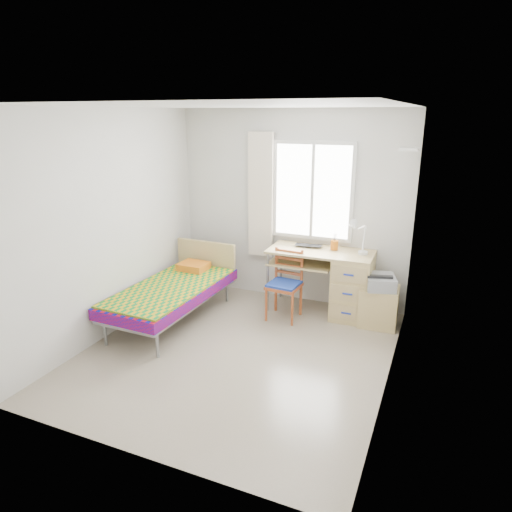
{
  "coord_description": "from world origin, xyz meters",
  "views": [
    {
      "loc": [
        1.95,
        -4.07,
        2.53
      ],
      "look_at": [
        -0.01,
        0.55,
        0.96
      ],
      "focal_mm": 32.0,
      "sensor_mm": 36.0,
      "label": 1
    }
  ],
  "objects_px": {
    "chair": "(286,280)",
    "cabinet": "(378,306)",
    "bed": "(174,290)",
    "printer": "(381,282)",
    "desk": "(347,283)"
  },
  "relations": [
    {
      "from": "chair",
      "to": "cabinet",
      "type": "xyz_separation_m",
      "value": [
        1.14,
        0.22,
        -0.25
      ]
    },
    {
      "from": "chair",
      "to": "bed",
      "type": "bearing_deg",
      "value": -149.59
    },
    {
      "from": "cabinet",
      "to": "printer",
      "type": "relative_size",
      "value": 1.07
    },
    {
      "from": "desk",
      "to": "cabinet",
      "type": "xyz_separation_m",
      "value": [
        0.43,
        -0.12,
        -0.2
      ]
    },
    {
      "from": "bed",
      "to": "cabinet",
      "type": "relative_size",
      "value": 3.86
    },
    {
      "from": "bed",
      "to": "printer",
      "type": "bearing_deg",
      "value": 20.25
    },
    {
      "from": "cabinet",
      "to": "chair",
      "type": "bearing_deg",
      "value": -172.07
    },
    {
      "from": "desk",
      "to": "bed",
      "type": "bearing_deg",
      "value": -155.43
    },
    {
      "from": "cabinet",
      "to": "printer",
      "type": "distance_m",
      "value": 0.34
    },
    {
      "from": "desk",
      "to": "cabinet",
      "type": "height_order",
      "value": "desk"
    },
    {
      "from": "desk",
      "to": "chair",
      "type": "xyz_separation_m",
      "value": [
        -0.71,
        -0.34,
        0.05
      ]
    },
    {
      "from": "chair",
      "to": "cabinet",
      "type": "distance_m",
      "value": 1.19
    },
    {
      "from": "printer",
      "to": "cabinet",
      "type": "bearing_deg",
      "value": 81.59
    },
    {
      "from": "bed",
      "to": "printer",
      "type": "height_order",
      "value": "bed"
    },
    {
      "from": "cabinet",
      "to": "printer",
      "type": "xyz_separation_m",
      "value": [
        0.0,
        -0.02,
        0.33
      ]
    }
  ]
}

